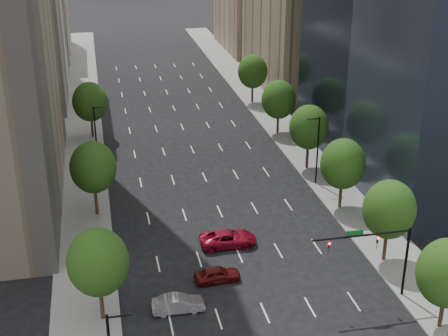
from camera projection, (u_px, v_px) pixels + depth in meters
sidewalk_left at (84, 187)px, 79.77m from camera, size 6.00×200.00×0.15m
sidewalk_right at (317, 167)px, 85.62m from camera, size 6.00×200.00×0.15m
filler_left at (35, 16)px, 142.79m from camera, size 14.00×26.00×18.00m
parking_tan_right at (298, 6)px, 117.49m from camera, size 14.00×30.00×30.00m
filler_right at (253, 15)px, 149.92m from camera, size 14.00×26.00×16.00m
tree_right_0 at (448, 273)px, 51.76m from camera, size 5.20×5.20×8.39m
tree_right_1 at (389, 210)px, 61.51m from camera, size 5.20×5.20×8.75m
tree_right_2 at (343, 164)px, 72.36m from camera, size 5.20×5.20×8.61m
tree_right_3 at (309, 127)px, 83.04m from camera, size 5.20×5.20×8.89m
tree_right_4 at (279, 100)px, 95.80m from camera, size 5.20×5.20×8.46m
tree_right_5 at (253, 71)px, 110.07m from camera, size 5.20×5.20×8.75m
tree_left_0 at (98, 262)px, 52.63m from camera, size 5.20×5.20×8.75m
tree_left_1 at (93, 167)px, 70.53m from camera, size 5.20×5.20×8.97m
tree_left_2 at (90, 102)px, 94.03m from camera, size 5.20×5.20×8.68m
streetlight_rn at (317, 149)px, 78.85m from camera, size 1.70×0.20×9.00m
streetlight_ln at (96, 137)px, 82.77m from camera, size 1.70×0.20×9.00m
traffic_signal at (382, 249)px, 55.69m from camera, size 9.12×0.40×7.38m
car_maroon at (217, 274)px, 60.05m from camera, size 4.52×2.05×1.51m
car_silver at (178, 304)px, 55.71m from camera, size 4.63×1.66×1.52m
car_red_far at (228, 239)px, 66.18m from camera, size 6.01×2.79×1.67m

